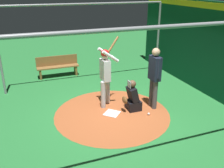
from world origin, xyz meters
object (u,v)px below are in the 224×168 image
home_plate (112,113)px  catcher (132,98)px  bench (58,66)px  batter (106,72)px  umpire (154,75)px  baseball_0 (149,114)px  baseball_1 (134,99)px

home_plate → catcher: catcher is taller
catcher → bench: bearing=-66.8°
bench → home_plate: bearing=104.2°
batter → catcher: batter is taller
home_plate → umpire: (-1.34, 0.03, 1.06)m
batter → catcher: bearing=137.1°
umpire → baseball_0: (0.36, 0.43, -1.03)m
baseball_0 → baseball_1: (-0.01, -1.03, 0.00)m
bench → umpire: bearing=120.9°
baseball_1 → batter: bearing=-2.5°
home_plate → baseball_1: 1.14m
umpire → catcher: bearing=-4.4°
bench → baseball_1: bearing=121.1°
batter → baseball_1: size_ratio=28.94×
catcher → baseball_0: 0.67m
catcher → home_plate: bearing=1.6°
home_plate → baseball_1: size_ratio=5.68×
baseball_0 → baseball_1: bearing=-90.6°
umpire → baseball_1: umpire is taller
home_plate → catcher: 0.76m
umpire → baseball_1: size_ratio=25.42×
home_plate → bench: size_ratio=0.25×
home_plate → catcher: bearing=-178.4°
baseball_1 → home_plate: bearing=30.0°
umpire → baseball_1: bearing=-59.9°
batter → bench: bearing=-72.8°
bench → baseball_1: bench is taller
catcher → baseball_1: size_ratio=13.05×
baseball_0 → umpire: bearing=-130.0°
umpire → bench: (2.31, -3.85, -0.63)m
catcher → baseball_1: bearing=-120.6°
bench → baseball_1: size_ratio=22.83×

